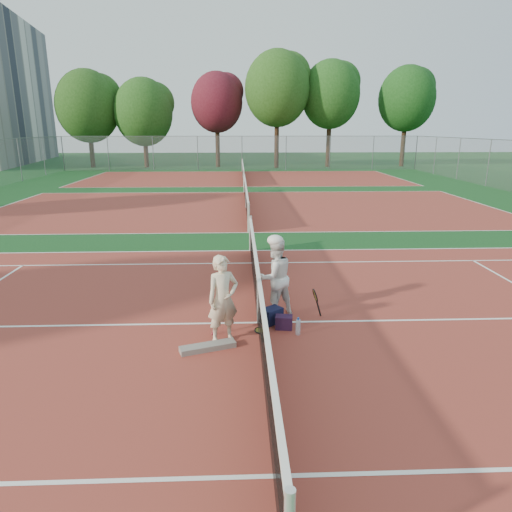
# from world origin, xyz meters

# --- Properties ---
(ground) EXTENTS (130.00, 130.00, 0.00)m
(ground) POSITION_xyz_m (0.00, 0.00, 0.00)
(ground) COLOR #113E18
(ground) RESTS_ON ground
(court_main) EXTENTS (23.77, 10.97, 0.01)m
(court_main) POSITION_xyz_m (0.00, 0.00, 0.00)
(court_main) COLOR maroon
(court_main) RESTS_ON ground
(court_far_a) EXTENTS (23.77, 10.97, 0.01)m
(court_far_a) POSITION_xyz_m (0.00, 13.50, 0.00)
(court_far_a) COLOR maroon
(court_far_a) RESTS_ON ground
(court_far_b) EXTENTS (23.77, 10.97, 0.01)m
(court_far_b) POSITION_xyz_m (0.00, 27.00, 0.00)
(court_far_b) COLOR maroon
(court_far_b) RESTS_ON ground
(net_main) EXTENTS (0.10, 10.98, 1.02)m
(net_main) POSITION_xyz_m (0.00, 0.00, 0.51)
(net_main) COLOR black
(net_main) RESTS_ON ground
(net_far_a) EXTENTS (0.10, 10.98, 1.02)m
(net_far_a) POSITION_xyz_m (0.00, 13.50, 0.51)
(net_far_a) COLOR black
(net_far_a) RESTS_ON ground
(net_far_b) EXTENTS (0.10, 10.98, 1.02)m
(net_far_b) POSITION_xyz_m (0.00, 27.00, 0.51)
(net_far_b) COLOR black
(net_far_b) RESTS_ON ground
(fence_back) EXTENTS (32.00, 0.06, 3.00)m
(fence_back) POSITION_xyz_m (0.00, 34.00, 1.50)
(fence_back) COLOR slate
(fence_back) RESTS_ON ground
(player_a) EXTENTS (0.69, 0.60, 1.59)m
(player_a) POSITION_xyz_m (-0.66, -0.75, 0.80)
(player_a) COLOR beige
(player_a) RESTS_ON ground
(player_b) EXTENTS (0.97, 0.89, 1.61)m
(player_b) POSITION_xyz_m (0.35, 0.41, 0.81)
(player_b) COLOR white
(player_b) RESTS_ON ground
(racket_red) EXTENTS (0.42, 0.40, 0.53)m
(racket_red) POSITION_xyz_m (-0.68, -0.41, 0.27)
(racket_red) COLOR maroon
(racket_red) RESTS_ON ground
(racket_black_held) EXTENTS (0.23, 0.29, 0.58)m
(racket_black_held) POSITION_xyz_m (1.16, 0.27, 0.29)
(racket_black_held) COLOR black
(racket_black_held) RESTS_ON ground
(racket_spare) EXTENTS (0.30, 0.61, 0.03)m
(racket_spare) POSITION_xyz_m (0.03, -0.38, 0.01)
(racket_spare) COLOR black
(racket_spare) RESTS_ON ground
(sports_bag_navy) EXTENTS (0.47, 0.45, 0.31)m
(sports_bag_navy) POSITION_xyz_m (0.27, -0.01, 0.15)
(sports_bag_navy) COLOR black
(sports_bag_navy) RESTS_ON ground
(sports_bag_purple) EXTENTS (0.35, 0.26, 0.26)m
(sports_bag_purple) POSITION_xyz_m (0.48, -0.29, 0.13)
(sports_bag_purple) COLOR #27102C
(sports_bag_purple) RESTS_ON ground
(net_cover_canvas) EXTENTS (0.99, 0.53, 0.10)m
(net_cover_canvas) POSITION_xyz_m (-0.92, -1.10, 0.05)
(net_cover_canvas) COLOR slate
(net_cover_canvas) RESTS_ON ground
(water_bottle) EXTENTS (0.09, 0.09, 0.30)m
(water_bottle) POSITION_xyz_m (0.71, -0.56, 0.15)
(water_bottle) COLOR #C9E9FF
(water_bottle) RESTS_ON ground
(tree_back_0) EXTENTS (5.86, 5.86, 9.05)m
(tree_back_0) POSITION_xyz_m (-14.50, 37.46, 5.66)
(tree_back_0) COLOR #382314
(tree_back_0) RESTS_ON ground
(tree_back_1) EXTENTS (5.51, 5.51, 8.32)m
(tree_back_1) POSITION_xyz_m (-9.29, 37.40, 5.14)
(tree_back_1) COLOR #382314
(tree_back_1) RESTS_ON ground
(tree_back_maroon) EXTENTS (4.92, 4.92, 8.89)m
(tree_back_maroon) POSITION_xyz_m (-2.35, 37.60, 6.03)
(tree_back_maroon) COLOR #382314
(tree_back_maroon) RESTS_ON ground
(tree_back_3) EXTENTS (6.02, 6.02, 10.68)m
(tree_back_3) POSITION_xyz_m (3.33, 36.40, 7.20)
(tree_back_3) COLOR #382314
(tree_back_3) RESTS_ON ground
(tree_back_4) EXTENTS (5.56, 5.56, 9.98)m
(tree_back_4) POSITION_xyz_m (8.50, 37.34, 6.76)
(tree_back_4) COLOR #382314
(tree_back_4) RESTS_ON ground
(tree_back_5) EXTENTS (5.41, 5.41, 9.55)m
(tree_back_5) POSITION_xyz_m (16.03, 37.68, 6.42)
(tree_back_5) COLOR #382314
(tree_back_5) RESTS_ON ground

